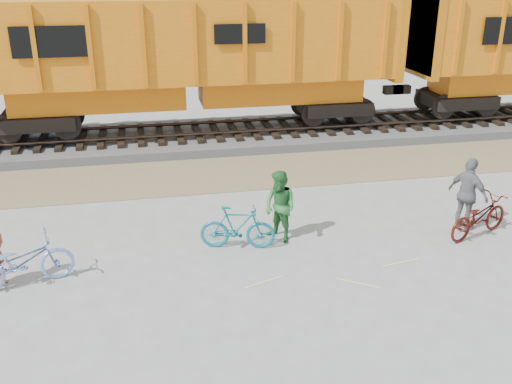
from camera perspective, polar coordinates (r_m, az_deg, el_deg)
ground at (r=12.33m, az=4.61°, el=-6.63°), size 120.00×120.00×0.00m
gravel_strip at (r=17.21m, az=-0.34°, el=2.03°), size 120.00×3.00×0.02m
ballast_bed at (r=20.44m, az=-2.24°, el=5.69°), size 120.00×4.00×0.30m
track at (r=20.35m, az=-2.25°, el=6.56°), size 120.00×2.60×0.24m
hopper_car_center at (r=19.66m, az=-6.55°, el=13.44°), size 14.00×3.13×4.65m
bicycle_blue at (r=11.98m, az=-22.42°, el=-6.49°), size 2.07×1.18×1.03m
bicycle_teal at (r=12.50m, az=-1.86°, el=-3.58°), size 1.72×0.84×0.99m
bicycle_maroon at (r=14.01m, az=21.39°, el=-2.31°), size 1.95×1.27×0.97m
person_man at (r=12.73m, az=2.41°, el=-1.49°), size 0.96×1.01×1.64m
person_woman at (r=14.12m, az=20.43°, el=-0.23°), size 0.81×1.12×1.76m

